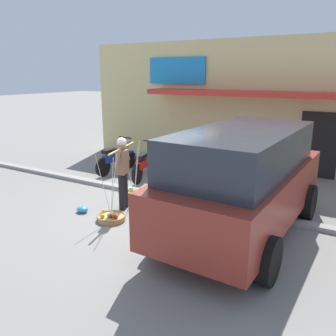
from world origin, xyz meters
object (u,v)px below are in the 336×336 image
object	(u,v)px
fruit_vendor	(123,168)
fruit_basket_right_side	(134,195)
plastic_litter_bag	(82,209)
motorcycle_nearest_shop	(116,159)
fruit_basket_left_side	(111,217)
motorcycle_second_in_row	(145,164)
parked_truck	(244,179)

from	to	relation	value
fruit_vendor	fruit_basket_right_side	size ratio (longest dim) A/B	1.17
fruit_vendor	plastic_litter_bag	size ratio (longest dim) A/B	6.05
motorcycle_nearest_shop	fruit_basket_right_side	bearing A→B (deg)	-41.31
fruit_vendor	fruit_basket_left_side	world-z (taller)	fruit_vendor
motorcycle_nearest_shop	motorcycle_second_in_row	world-z (taller)	same
fruit_vendor	motorcycle_nearest_shop	size ratio (longest dim) A/B	0.93
fruit_basket_left_side	motorcycle_second_in_row	bearing A→B (deg)	110.28
motorcycle_nearest_shop	motorcycle_second_in_row	size ratio (longest dim) A/B	1.01
fruit_basket_right_side	parked_truck	distance (m)	3.24
fruit_basket_left_side	motorcycle_nearest_shop	world-z (taller)	fruit_basket_left_side
parked_truck	plastic_litter_bag	xyz separation A→B (m)	(-3.50, -0.79, -1.06)
fruit_vendor	motorcycle_nearest_shop	xyz separation A→B (m)	(-2.12, 2.39, -0.52)
fruit_vendor	plastic_litter_bag	xyz separation A→B (m)	(-0.68, -0.68, -0.91)
fruit_vendor	fruit_basket_left_side	size ratio (longest dim) A/B	1.17
motorcycle_nearest_shop	plastic_litter_bag	xyz separation A→B (m)	(1.44, -3.07, -0.38)
motorcycle_nearest_shop	plastic_litter_bag	distance (m)	3.41
fruit_basket_left_side	fruit_vendor	bearing A→B (deg)	105.17
motorcycle_nearest_shop	parked_truck	bearing A→B (deg)	-24.81
fruit_basket_right_side	motorcycle_nearest_shop	xyz separation A→B (m)	(-1.93, 1.69, 0.38)
motorcycle_second_in_row	plastic_litter_bag	size ratio (longest dim) A/B	6.45
fruit_basket_left_side	plastic_litter_bag	distance (m)	0.87
fruit_vendor	motorcycle_second_in_row	size ratio (longest dim) A/B	0.94
fruit_basket_left_side	motorcycle_nearest_shop	xyz separation A→B (m)	(-2.31, 3.09, 0.38)
fruit_basket_right_side	motorcycle_nearest_shop	distance (m)	2.59
fruit_basket_left_side	plastic_litter_bag	world-z (taller)	fruit_basket_left_side
plastic_litter_bag	parked_truck	bearing A→B (deg)	12.70
motorcycle_second_in_row	plastic_litter_bag	bearing A→B (deg)	-85.40
fruit_basket_right_side	parked_truck	xyz separation A→B (m)	(3.01, -0.59, 1.05)
fruit_basket_left_side	motorcycle_second_in_row	xyz separation A→B (m)	(-1.11, 2.99, 0.38)
fruit_vendor	fruit_basket_right_side	bearing A→B (deg)	105.30
motorcycle_second_in_row	motorcycle_nearest_shop	bearing A→B (deg)	175.23
motorcycle_second_in_row	plastic_litter_bag	distance (m)	3.00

